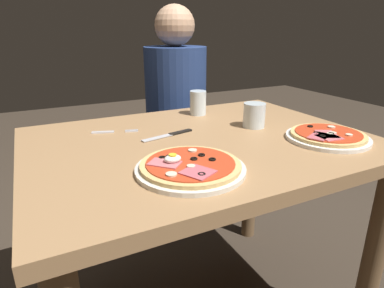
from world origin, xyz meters
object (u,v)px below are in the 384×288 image
object	(u,v)px
pizza_across_left	(328,136)
fork	(111,132)
knife	(171,134)
dining_table	(201,173)
water_glass_near	(198,104)
pizza_foreground	(190,167)
water_glass_far	(254,117)
diner_person	(176,126)

from	to	relation	value
pizza_across_left	fork	distance (m)	0.72
pizza_across_left	knife	bearing A→B (deg)	148.11
dining_table	water_glass_near	size ratio (longest dim) A/B	11.05
dining_table	knife	bearing A→B (deg)	132.49
pizza_across_left	fork	xyz separation A→B (m)	(-0.60, 0.39, -0.01)
pizza_foreground	pizza_across_left	distance (m)	0.51
water_glass_far	knife	world-z (taller)	water_glass_far
water_glass_near	diner_person	bearing A→B (deg)	78.92
pizza_foreground	diner_person	size ratio (longest dim) A/B	0.24
dining_table	pizza_across_left	bearing A→B (deg)	-27.85
pizza_foreground	water_glass_near	size ratio (longest dim) A/B	2.84
dining_table	water_glass_near	distance (m)	0.35
dining_table	pizza_across_left	world-z (taller)	pizza_across_left
water_glass_far	fork	xyz separation A→B (m)	(-0.48, 0.16, -0.04)
pizza_across_left	water_glass_near	size ratio (longest dim) A/B	2.66
dining_table	diner_person	bearing A→B (deg)	72.55
water_glass_near	water_glass_far	xyz separation A→B (m)	(0.10, -0.25, -0.00)
dining_table	pizza_foreground	distance (m)	0.29
pizza_foreground	water_glass_near	bearing A→B (deg)	60.33
dining_table	water_glass_far	size ratio (longest dim) A/B	12.45
knife	dining_table	bearing A→B (deg)	-47.51
fork	knife	xyz separation A→B (m)	(0.17, -0.12, 0.00)
pizza_foreground	pizza_across_left	world-z (taller)	pizza_foreground
pizza_across_left	diner_person	size ratio (longest dim) A/B	0.22
diner_person	dining_table	bearing A→B (deg)	72.55
water_glass_far	diner_person	world-z (taller)	diner_person
fork	knife	world-z (taller)	knife
knife	diner_person	world-z (taller)	diner_person
dining_table	water_glass_near	world-z (taller)	water_glass_near
water_glass_near	diner_person	distance (m)	0.46
water_glass_near	diner_person	size ratio (longest dim) A/B	0.08
water_glass_near	pizza_across_left	bearing A→B (deg)	-64.76
pizza_across_left	knife	xyz separation A→B (m)	(-0.43, 0.27, -0.01)
pizza_foreground	water_glass_far	world-z (taller)	water_glass_far
water_glass_near	water_glass_far	world-z (taller)	water_glass_near
pizza_foreground	fork	distance (m)	0.42
pizza_foreground	diner_person	distance (m)	0.99
pizza_foreground	water_glass_near	distance (m)	0.57
water_glass_near	knife	xyz separation A→B (m)	(-0.21, -0.20, -0.04)
dining_table	pizza_foreground	bearing A→B (deg)	-124.42
fork	pizza_across_left	bearing A→B (deg)	-32.79
dining_table	fork	size ratio (longest dim) A/B	7.03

